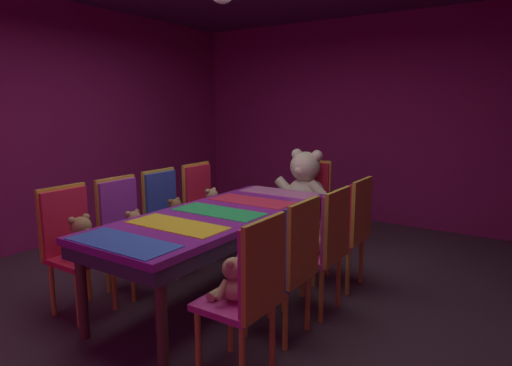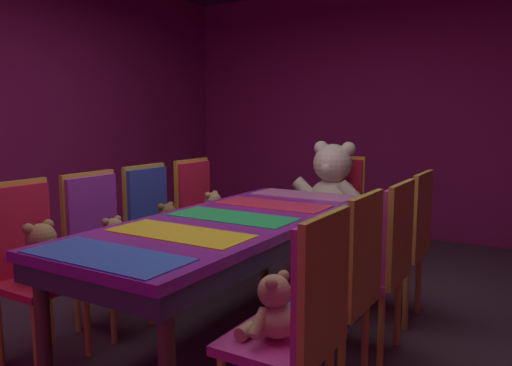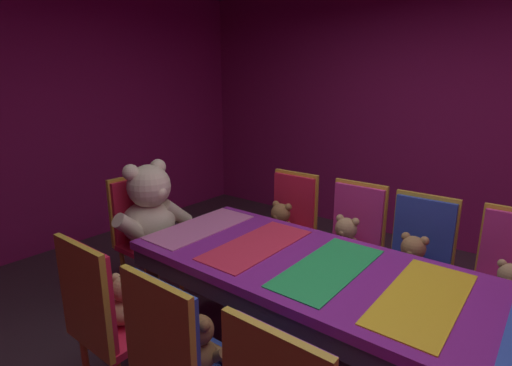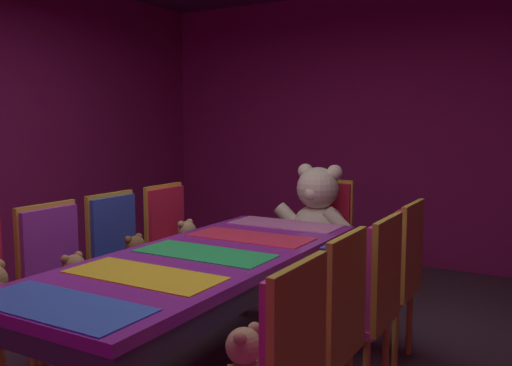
% 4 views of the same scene
% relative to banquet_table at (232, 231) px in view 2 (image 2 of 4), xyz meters
% --- Properties ---
extents(ground_plane, '(7.90, 7.90, 0.00)m').
position_rel_banquet_table_xyz_m(ground_plane, '(0.00, 0.00, -0.65)').
color(ground_plane, '#3F2D38').
extents(wall_back, '(5.20, 0.12, 2.80)m').
position_rel_banquet_table_xyz_m(wall_back, '(0.00, 3.20, 0.75)').
color(wall_back, '#8C1959').
rests_on(wall_back, ground_plane).
extents(banquet_table, '(0.90, 2.29, 0.75)m').
position_rel_banquet_table_xyz_m(banquet_table, '(0.00, 0.00, 0.00)').
color(banquet_table, purple).
rests_on(banquet_table, ground_plane).
extents(chair_left_0, '(0.42, 0.41, 0.98)m').
position_rel_banquet_table_xyz_m(chair_left_0, '(-0.83, -0.80, -0.06)').
color(chair_left_0, red).
rests_on(chair_left_0, ground_plane).
extents(teddy_left_0, '(0.26, 0.34, 0.32)m').
position_rel_banquet_table_xyz_m(teddy_left_0, '(-0.68, -0.80, -0.06)').
color(teddy_left_0, '#9E7247').
rests_on(teddy_left_0, chair_left_0).
extents(chair_left_1, '(0.42, 0.41, 0.98)m').
position_rel_banquet_table_xyz_m(chair_left_1, '(-0.83, -0.29, -0.06)').
color(chair_left_1, purple).
rests_on(chair_left_1, ground_plane).
extents(teddy_left_1, '(0.21, 0.28, 0.26)m').
position_rel_banquet_table_xyz_m(teddy_left_1, '(-0.68, -0.29, -0.08)').
color(teddy_left_1, '#9E7247').
rests_on(teddy_left_1, chair_left_1).
extents(chair_left_2, '(0.42, 0.41, 0.98)m').
position_rel_banquet_table_xyz_m(chair_left_2, '(-0.86, 0.24, -0.06)').
color(chair_left_2, '#2D47B2').
rests_on(chair_left_2, ground_plane).
extents(teddy_left_2, '(0.22, 0.28, 0.27)m').
position_rel_banquet_table_xyz_m(teddy_left_2, '(-0.71, 0.24, -0.08)').
color(teddy_left_2, brown).
rests_on(teddy_left_2, chair_left_2).
extents(chair_left_3, '(0.42, 0.41, 0.98)m').
position_rel_banquet_table_xyz_m(chair_left_3, '(-0.86, 0.80, -0.06)').
color(chair_left_3, red).
rests_on(chair_left_3, ground_plane).
extents(teddy_left_3, '(0.23, 0.29, 0.28)m').
position_rel_banquet_table_xyz_m(teddy_left_3, '(-0.72, 0.80, -0.08)').
color(teddy_left_3, tan).
rests_on(teddy_left_3, chair_left_3).
extents(chair_right_0, '(0.42, 0.41, 0.98)m').
position_rel_banquet_table_xyz_m(chair_right_0, '(0.85, -0.77, -0.06)').
color(chair_right_0, '#CC338C').
rests_on(chair_right_0, ground_plane).
extents(teddy_right_0, '(0.22, 0.28, 0.27)m').
position_rel_banquet_table_xyz_m(teddy_right_0, '(0.71, -0.77, -0.08)').
color(teddy_right_0, tan).
rests_on(teddy_right_0, chair_right_0).
extents(chair_right_1, '(0.42, 0.41, 0.98)m').
position_rel_banquet_table_xyz_m(chair_right_1, '(0.83, -0.24, -0.06)').
color(chair_right_1, '#2D47B2').
rests_on(chair_right_1, ground_plane).
extents(teddy_right_1, '(0.25, 0.33, 0.31)m').
position_rel_banquet_table_xyz_m(teddy_right_1, '(0.68, -0.24, -0.06)').
color(teddy_right_1, '#9E7247').
rests_on(teddy_right_1, chair_right_1).
extents(chair_right_2, '(0.42, 0.41, 0.98)m').
position_rel_banquet_table_xyz_m(chair_right_2, '(0.86, 0.24, -0.06)').
color(chair_right_2, '#CC338C').
rests_on(chair_right_2, ground_plane).
extents(teddy_right_2, '(0.26, 0.33, 0.32)m').
position_rel_banquet_table_xyz_m(teddy_right_2, '(0.71, 0.24, -0.06)').
color(teddy_right_2, tan).
rests_on(teddy_right_2, chair_right_2).
extents(chair_right_3, '(0.42, 0.41, 0.98)m').
position_rel_banquet_table_xyz_m(chair_right_3, '(0.84, 0.80, -0.06)').
color(chair_right_3, red).
rests_on(chair_right_3, ground_plane).
extents(teddy_right_3, '(0.26, 0.33, 0.32)m').
position_rel_banquet_table_xyz_m(teddy_right_3, '(0.70, 0.80, -0.06)').
color(teddy_right_3, olive).
rests_on(teddy_right_3, chair_right_3).
extents(throne_chair, '(0.41, 0.42, 0.98)m').
position_rel_banquet_table_xyz_m(throne_chair, '(0.00, 1.69, -0.06)').
color(throne_chair, red).
rests_on(throne_chair, ground_plane).
extents(king_teddy_bear, '(0.70, 0.54, 0.66)m').
position_rel_banquet_table_xyz_m(king_teddy_bear, '(0.00, 1.52, 0.09)').
color(king_teddy_bear, beige).
rests_on(king_teddy_bear, throne_chair).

